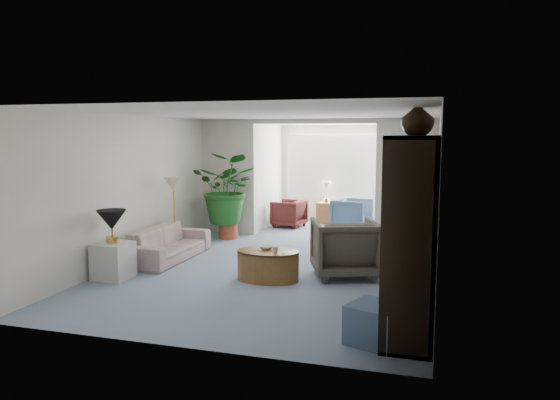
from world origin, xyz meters
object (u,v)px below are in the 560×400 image
(end_table, at_px, (113,261))
(sunroom_table, at_px, (326,213))
(coffee_bowl, at_px, (267,247))
(framed_picture, at_px, (436,169))
(wingback_chair, at_px, (344,248))
(floor_lamp, at_px, (173,185))
(cabinet_urn, at_px, (418,118))
(plant_pot, at_px, (228,231))
(coffee_cup, at_px, (275,250))
(sunroom_chair_blue, at_px, (352,214))
(table_lamp, at_px, (112,220))
(coffee_table, at_px, (268,265))
(ottoman, at_px, (376,324))
(sunroom_chair_maroon, at_px, (289,213))
(sofa, at_px, (168,243))
(side_table_dark, at_px, (392,257))
(entertainment_cabinet, at_px, (412,232))

(end_table, height_order, sunroom_table, end_table)
(coffee_bowl, bearing_deg, framed_picture, 3.16)
(framed_picture, relative_size, wingback_chair, 0.51)
(floor_lamp, height_order, cabinet_urn, cabinet_urn)
(plant_pot, bearing_deg, end_table, -98.47)
(coffee_cup, distance_m, sunroom_chair_blue, 4.63)
(coffee_bowl, xyz_separation_m, coffee_cup, (0.20, -0.20, 0.02))
(framed_picture, height_order, floor_lamp, framed_picture)
(end_table, xyz_separation_m, cabinet_urn, (4.42, -0.24, 2.10))
(floor_lamp, bearing_deg, plant_pot, 70.91)
(coffee_bowl, bearing_deg, floor_lamp, 150.26)
(table_lamp, xyz_separation_m, coffee_table, (2.28, 0.59, -0.68))
(wingback_chair, bearing_deg, ottoman, 86.28)
(coffee_cup, xyz_separation_m, sunroom_chair_maroon, (-1.08, 4.61, -0.17))
(sofa, distance_m, coffee_cup, 2.40)
(coffee_table, xyz_separation_m, ottoman, (1.83, -1.97, -0.02))
(framed_picture, relative_size, floor_lamp, 1.39)
(sunroom_chair_blue, bearing_deg, wingback_chair, -162.82)
(sofa, relative_size, wingback_chair, 1.97)
(table_lamp, height_order, side_table_dark, table_lamp)
(ottoman, bearing_deg, end_table, 161.39)
(coffee_bowl, xyz_separation_m, ottoman, (1.88, -2.07, -0.27))
(coffee_bowl, distance_m, sunroom_table, 5.16)
(table_lamp, distance_m, sunroom_chair_blue, 5.86)
(ottoman, relative_size, sunroom_table, 1.02)
(entertainment_cabinet, bearing_deg, wingback_chair, 119.86)
(coffee_table, bearing_deg, coffee_bowl, 116.57)
(floor_lamp, xyz_separation_m, sunroom_table, (2.09, 3.89, -0.99))
(coffee_bowl, height_order, coffee_cup, coffee_cup)
(sunroom_chair_maroon, bearing_deg, side_table_dark, 46.49)
(framed_picture, bearing_deg, coffee_bowl, -176.84)
(sunroom_chair_blue, bearing_deg, entertainment_cabinet, -154.83)
(side_table_dark, height_order, cabinet_urn, cabinet_urn)
(sofa, height_order, entertainment_cabinet, entertainment_cabinet)
(floor_lamp, distance_m, sunroom_chair_blue, 4.33)
(table_lamp, height_order, ottoman, table_lamp)
(sofa, bearing_deg, framed_picture, -96.43)
(side_table_dark, height_order, sunroom_chair_blue, sunroom_chair_blue)
(sofa, height_order, plant_pot, sofa)
(end_table, height_order, entertainment_cabinet, entertainment_cabinet)
(sofa, distance_m, sunroom_chair_blue, 4.59)
(ottoman, xyz_separation_m, sunroom_chair_blue, (-1.25, 6.48, 0.15))
(end_table, relative_size, cabinet_urn, 1.36)
(end_table, bearing_deg, coffee_cup, 11.41)
(entertainment_cabinet, relative_size, plant_pot, 5.44)
(sofa, xyz_separation_m, end_table, (-0.20, -1.35, -0.00))
(framed_picture, height_order, table_lamp, framed_picture)
(plant_pot, bearing_deg, entertainment_cabinet, -46.50)
(ottoman, relative_size, plant_pot, 1.30)
(coffee_bowl, relative_size, sunroom_chair_blue, 0.26)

